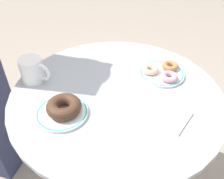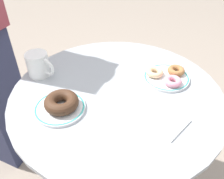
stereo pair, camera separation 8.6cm
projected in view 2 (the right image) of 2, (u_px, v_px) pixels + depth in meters
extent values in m
cylinder|color=#999EA3|center=(117.00, 95.00, 0.89)|extent=(0.78, 0.78, 0.02)
cylinder|color=#999EA3|center=(116.00, 152.00, 1.11)|extent=(0.06, 0.06, 0.68)
cylinder|color=white|center=(60.00, 108.00, 0.82)|extent=(0.17, 0.17, 0.01)
torus|color=#38B2A8|center=(60.00, 107.00, 0.81)|extent=(0.17, 0.17, 0.01)
cylinder|color=white|center=(166.00, 78.00, 0.95)|extent=(0.18, 0.18, 0.01)
torus|color=#38B2A8|center=(166.00, 77.00, 0.95)|extent=(0.17, 0.17, 0.01)
torus|color=#422819|center=(62.00, 102.00, 0.80)|extent=(0.15, 0.15, 0.04)
torus|color=#A36B3D|center=(176.00, 70.00, 0.96)|extent=(0.09, 0.09, 0.02)
torus|color=#E0B789|center=(155.00, 72.00, 0.95)|extent=(0.09, 0.09, 0.02)
torus|color=pink|center=(173.00, 81.00, 0.90)|extent=(0.09, 0.09, 0.02)
cube|color=white|center=(163.00, 120.00, 0.78)|extent=(0.14, 0.15, 0.01)
cylinder|color=white|center=(38.00, 64.00, 0.95)|extent=(0.09, 0.09, 0.09)
torus|color=white|center=(47.00, 67.00, 0.92)|extent=(0.03, 0.07, 0.07)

